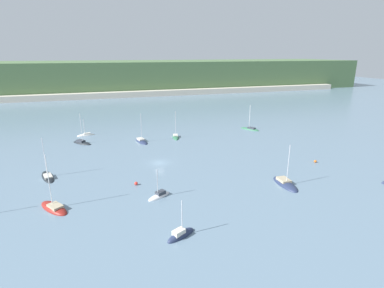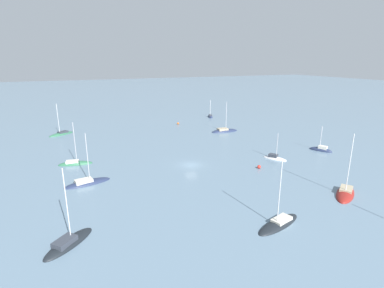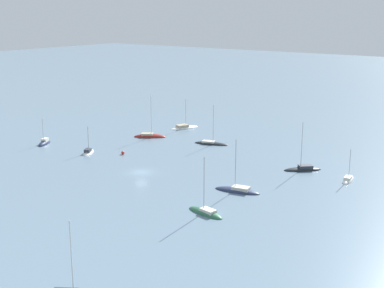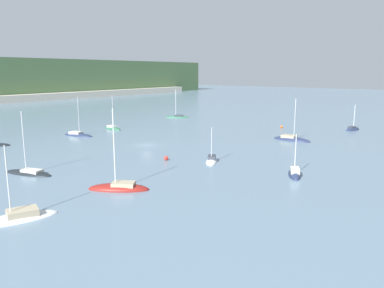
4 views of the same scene
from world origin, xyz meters
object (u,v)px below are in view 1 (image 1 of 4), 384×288
object	(u,v)px
sailboat_2	(86,135)
mooring_buoy_1	(315,161)
sailboat_9	(250,129)
sailboat_11	(176,137)
sailboat_10	(82,143)
mooring_buoy_0	(136,183)
sailboat_1	(54,208)
sailboat_3	(141,141)
sailboat_5	(159,196)
sailboat_0	(181,235)
sailboat_8	(48,177)
sailboat_4	(285,184)

from	to	relation	value
sailboat_2	mooring_buoy_1	world-z (taller)	sailboat_2
sailboat_9	sailboat_11	xyz separation A→B (m)	(-30.71, -2.36, -0.00)
sailboat_10	mooring_buoy_0	xyz separation A→B (m)	(12.82, -38.37, 0.26)
sailboat_1	sailboat_2	world-z (taller)	sailboat_1
sailboat_10	sailboat_11	world-z (taller)	sailboat_10
sailboat_3	sailboat_5	size ratio (longest dim) A/B	1.54
sailboat_0	sailboat_1	distance (m)	26.34
sailboat_1	sailboat_8	distance (m)	17.30
sailboat_0	mooring_buoy_0	distance (m)	22.60
sailboat_11	mooring_buoy_1	distance (m)	46.97
sailboat_9	sailboat_10	distance (m)	62.20
sailboat_1	mooring_buoy_1	world-z (taller)	sailboat_1
sailboat_2	sailboat_9	xyz separation A→B (m)	(61.12, -10.10, 0.01)
sailboat_9	mooring_buoy_0	xyz separation A→B (m)	(-49.38, -38.26, 0.29)
sailboat_9	sailboat_10	bearing A→B (deg)	57.66
sailboat_5	sailboat_3	bearing A→B (deg)	-123.89
sailboat_2	sailboat_8	bearing A→B (deg)	69.23
sailboat_0	sailboat_10	bearing A→B (deg)	78.26
sailboat_8	sailboat_1	bearing A→B (deg)	174.23
sailboat_9	mooring_buoy_1	xyz separation A→B (m)	(-0.71, -38.50, 0.27)
sailboat_11	sailboat_2	bearing A→B (deg)	-102.26
sailboat_5	sailboat_0	bearing A→B (deg)	61.40
sailboat_0	sailboat_9	world-z (taller)	sailboat_9
sailboat_8	sailboat_11	xyz separation A→B (m)	(38.43, 24.99, 0.01)
sailboat_8	mooring_buoy_1	world-z (taller)	sailboat_8
sailboat_2	sailboat_8	size ratio (longest dim) A/B	0.67
sailboat_2	sailboat_10	distance (m)	10.04
sailboat_2	sailboat_5	world-z (taller)	sailboat_2
sailboat_10	sailboat_11	distance (m)	31.59
sailboat_1	sailboat_9	world-z (taller)	sailboat_1
sailboat_9	sailboat_10	world-z (taller)	sailboat_10
sailboat_9	mooring_buoy_1	bearing A→B (deg)	146.70
sailboat_0	mooring_buoy_0	xyz separation A→B (m)	(-4.32, 22.19, 0.27)
sailboat_8	sailboat_11	bearing A→B (deg)	-73.51
sailboat_1	sailboat_9	distance (m)	79.44
sailboat_11	mooring_buoy_0	xyz separation A→B (m)	(-18.67, -35.90, 0.29)
sailboat_5	sailboat_11	bearing A→B (deg)	-139.45
sailboat_3	sailboat_10	world-z (taller)	sailboat_10
sailboat_0	sailboat_2	size ratio (longest dim) A/B	1.05
sailboat_3	sailboat_9	bearing A→B (deg)	83.45
sailboat_0	sailboat_1	world-z (taller)	sailboat_1
sailboat_3	sailboat_8	size ratio (longest dim) A/B	1.00
sailboat_0	sailboat_10	world-z (taller)	sailboat_10
sailboat_2	sailboat_4	bearing A→B (deg)	118.48
sailboat_8	sailboat_10	bearing A→B (deg)	-30.73
sailboat_11	mooring_buoy_1	world-z (taller)	sailboat_11
sailboat_2	sailboat_3	xyz separation A→B (m)	(18.07, -13.94, 0.02)
sailboat_3	mooring_buoy_1	bearing A→B (deg)	39.05
sailboat_9	sailboat_5	bearing A→B (deg)	102.70
sailboat_0	sailboat_11	bearing A→B (deg)	48.58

